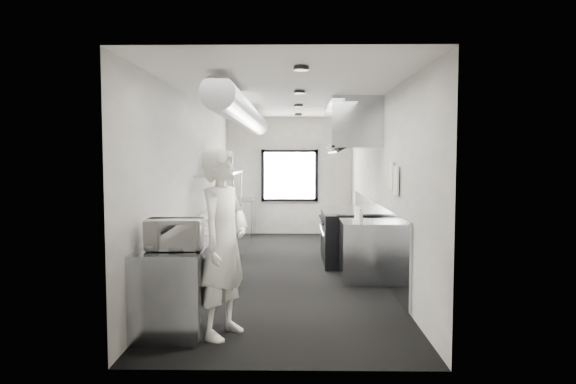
{
  "coord_description": "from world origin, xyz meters",
  "views": [
    {
      "loc": [
        0.14,
        -8.41,
        1.87
      ],
      "look_at": [
        0.02,
        -0.2,
        1.3
      ],
      "focal_mm": 32.37,
      "sensor_mm": 36.0,
      "label": 1
    }
  ],
  "objects_px": {
    "small_plate": "(204,228)",
    "plate_stack_c": "(224,163)",
    "far_work_table": "(238,219)",
    "plate_stack_d": "(226,161)",
    "pass_shelf": "(222,174)",
    "deli_tub_b": "(173,236)",
    "cutting_board": "(216,217)",
    "plate_stack_b": "(219,163)",
    "microwave": "(174,234)",
    "exhaust_hood": "(350,126)",
    "squeeze_bottle_d": "(357,213)",
    "knife_block": "(213,205)",
    "range": "(346,235)",
    "squeeze_bottle_e": "(360,213)",
    "prep_counter": "(212,248)",
    "squeeze_bottle_a": "(361,218)",
    "line_cook": "(224,243)",
    "squeeze_bottle_c": "(361,214)",
    "plate_stack_a": "(218,165)",
    "deli_tub_a": "(162,241)",
    "bottle_station": "(363,251)",
    "squeeze_bottle_b": "(360,217)"
  },
  "relations": [
    {
      "from": "pass_shelf",
      "to": "deli_tub_b",
      "type": "distance_m",
      "value": 3.53
    },
    {
      "from": "exhaust_hood",
      "to": "plate_stack_b",
      "type": "xyz_separation_m",
      "value": [
        -2.31,
        0.05,
        -0.65
      ]
    },
    {
      "from": "knife_block",
      "to": "plate_stack_d",
      "type": "relative_size",
      "value": 0.66
    },
    {
      "from": "deli_tub_a",
      "to": "squeeze_bottle_c",
      "type": "bearing_deg",
      "value": 41.44
    },
    {
      "from": "plate_stack_a",
      "to": "squeeze_bottle_a",
      "type": "xyz_separation_m",
      "value": [
        2.24,
        -1.42,
        -0.73
      ]
    },
    {
      "from": "pass_shelf",
      "to": "deli_tub_b",
      "type": "bearing_deg",
      "value": -91.27
    },
    {
      "from": "deli_tub_a",
      "to": "squeeze_bottle_c",
      "type": "xyz_separation_m",
      "value": [
        2.43,
        2.14,
        0.05
      ]
    },
    {
      "from": "plate_stack_b",
      "to": "squeeze_bottle_a",
      "type": "bearing_deg",
      "value": -38.11
    },
    {
      "from": "plate_stack_d",
      "to": "squeeze_bottle_d",
      "type": "height_order",
      "value": "plate_stack_d"
    },
    {
      "from": "line_cook",
      "to": "squeeze_bottle_d",
      "type": "bearing_deg",
      "value": -9.64
    },
    {
      "from": "plate_stack_b",
      "to": "pass_shelf",
      "type": "bearing_deg",
      "value": 84.73
    },
    {
      "from": "plate_stack_d",
      "to": "squeeze_bottle_c",
      "type": "xyz_separation_m",
      "value": [
        2.32,
        -2.3,
        -0.77
      ]
    },
    {
      "from": "cutting_board",
      "to": "plate_stack_b",
      "type": "relative_size",
      "value": 1.97
    },
    {
      "from": "range",
      "to": "small_plate",
      "type": "bearing_deg",
      "value": -133.7
    },
    {
      "from": "small_plate",
      "to": "plate_stack_c",
      "type": "bearing_deg",
      "value": 91.96
    },
    {
      "from": "cutting_board",
      "to": "bottle_station",
      "type": "bearing_deg",
      "value": -9.61
    },
    {
      "from": "plate_stack_d",
      "to": "cutting_board",
      "type": "bearing_deg",
      "value": -87.53
    },
    {
      "from": "prep_counter",
      "to": "cutting_board",
      "type": "bearing_deg",
      "value": 79.52
    },
    {
      "from": "far_work_table",
      "to": "plate_stack_a",
      "type": "height_order",
      "value": "plate_stack_a"
    },
    {
      "from": "range",
      "to": "squeeze_bottle_e",
      "type": "height_order",
      "value": "squeeze_bottle_e"
    },
    {
      "from": "deli_tub_a",
      "to": "squeeze_bottle_d",
      "type": "bearing_deg",
      "value": 43.34
    },
    {
      "from": "microwave",
      "to": "deli_tub_a",
      "type": "distance_m",
      "value": 0.34
    },
    {
      "from": "squeeze_bottle_d",
      "to": "squeeze_bottle_c",
      "type": "bearing_deg",
      "value": -66.47
    },
    {
      "from": "microwave",
      "to": "squeeze_bottle_b",
      "type": "distance_m",
      "value": 3.14
    },
    {
      "from": "knife_block",
      "to": "range",
      "type": "bearing_deg",
      "value": -4.52
    },
    {
      "from": "plate_stack_c",
      "to": "prep_counter",
      "type": "bearing_deg",
      "value": -88.96
    },
    {
      "from": "small_plate",
      "to": "cutting_board",
      "type": "height_order",
      "value": "cutting_board"
    },
    {
      "from": "range",
      "to": "cutting_board",
      "type": "xyz_separation_m",
      "value": [
        -2.15,
        -1.02,
        0.44
      ]
    },
    {
      "from": "squeeze_bottle_c",
      "to": "plate_stack_b",
      "type": "bearing_deg",
      "value": 148.67
    },
    {
      "from": "cutting_board",
      "to": "prep_counter",
      "type": "bearing_deg",
      "value": -100.48
    },
    {
      "from": "plate_stack_d",
      "to": "plate_stack_b",
      "type": "bearing_deg",
      "value": -90.91
    },
    {
      "from": "deli_tub_a",
      "to": "small_plate",
      "type": "height_order",
      "value": "deli_tub_a"
    },
    {
      "from": "bottle_station",
      "to": "knife_block",
      "type": "bearing_deg",
      "value": 155.64
    },
    {
      "from": "microwave",
      "to": "squeeze_bottle_d",
      "type": "distance_m",
      "value": 3.33
    },
    {
      "from": "bottle_station",
      "to": "plate_stack_a",
      "type": "bearing_deg",
      "value": 155.19
    },
    {
      "from": "far_work_table",
      "to": "squeeze_bottle_a",
      "type": "height_order",
      "value": "squeeze_bottle_a"
    },
    {
      "from": "far_work_table",
      "to": "plate_stack_d",
      "type": "relative_size",
      "value": 3.07
    },
    {
      "from": "squeeze_bottle_d",
      "to": "cutting_board",
      "type": "bearing_deg",
      "value": 173.43
    },
    {
      "from": "pass_shelf",
      "to": "plate_stack_d",
      "type": "relative_size",
      "value": 7.67
    },
    {
      "from": "squeeze_bottle_c",
      "to": "plate_stack_a",
      "type": "bearing_deg",
      "value": 155.43
    },
    {
      "from": "exhaust_hood",
      "to": "plate_stack_c",
      "type": "xyz_separation_m",
      "value": [
        -2.28,
        0.53,
        -0.66
      ]
    },
    {
      "from": "cutting_board",
      "to": "squeeze_bottle_a",
      "type": "distance_m",
      "value": 2.31
    },
    {
      "from": "squeeze_bottle_c",
      "to": "squeeze_bottle_e",
      "type": "distance_m",
      "value": 0.24
    },
    {
      "from": "pass_shelf",
      "to": "knife_block",
      "type": "bearing_deg",
      "value": -96.57
    },
    {
      "from": "plate_stack_b",
      "to": "plate_stack_c",
      "type": "xyz_separation_m",
      "value": [
        0.03,
        0.48,
        -0.01
      ]
    },
    {
      "from": "knife_block",
      "to": "microwave",
      "type": "bearing_deg",
      "value": -99.83
    },
    {
      "from": "plate_stack_d",
      "to": "plate_stack_a",
      "type": "bearing_deg",
      "value": -88.82
    },
    {
      "from": "microwave",
      "to": "exhaust_hood",
      "type": "bearing_deg",
      "value": 55.87
    },
    {
      "from": "plate_stack_a",
      "to": "squeeze_bottle_d",
      "type": "height_order",
      "value": "plate_stack_a"
    },
    {
      "from": "cutting_board",
      "to": "squeeze_bottle_a",
      "type": "height_order",
      "value": "squeeze_bottle_a"
    }
  ]
}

